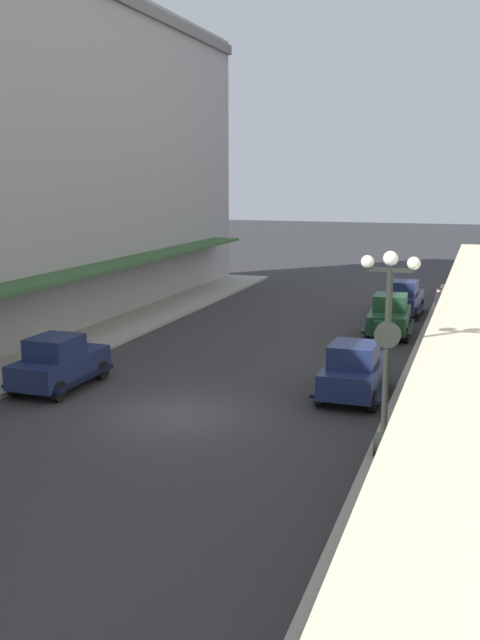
{
  "coord_description": "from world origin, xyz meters",
  "views": [
    {
      "loc": [
        8.5,
        -19.04,
        7.0
      ],
      "look_at": [
        0.0,
        6.0,
        1.8
      ],
      "focal_mm": 40.36,
      "sensor_mm": 36.0,
      "label": 1
    }
  ],
  "objects_px": {
    "pedestrian_0": "(455,303)",
    "pedestrian_1": "(460,308)",
    "parked_car_3": "(390,315)",
    "pedestrian_2": "(438,305)",
    "parked_car_0": "(354,369)",
    "pedestrian_3": "(463,302)",
    "lamp_post_with_clock": "(387,345)",
    "parked_car_1": "(59,361)",
    "parked_car_2": "(403,297)"
  },
  "relations": [
    {
      "from": "parked_car_1",
      "to": "pedestrian_3",
      "type": "xyz_separation_m",
      "value": [
        12.58,
        16.43,
        0.05
      ]
    },
    {
      "from": "parked_car_0",
      "to": "pedestrian_3",
      "type": "xyz_separation_m",
      "value": [
        2.92,
        14.27,
        0.05
      ]
    },
    {
      "from": "parked_car_1",
      "to": "pedestrian_0",
      "type": "height_order",
      "value": "parked_car_1"
    },
    {
      "from": "parked_car_0",
      "to": "pedestrian_3",
      "type": "distance_m",
      "value": 14.56
    },
    {
      "from": "parked_car_1",
      "to": "pedestrian_1",
      "type": "distance_m",
      "value": 19.24
    },
    {
      "from": "parked_car_1",
      "to": "parked_car_3",
      "type": "distance_m",
      "value": 15.45
    },
    {
      "from": "lamp_post_with_clock",
      "to": "pedestrian_0",
      "type": "xyz_separation_m",
      "value": [
        0.94,
        19.03,
        -1.97
      ]
    },
    {
      "from": "lamp_post_with_clock",
      "to": "pedestrian_3",
      "type": "xyz_separation_m",
      "value": [
        1.29,
        19.37,
        -2.0
      ]
    },
    {
      "from": "pedestrian_1",
      "to": "pedestrian_3",
      "type": "bearing_deg",
      "value": 87.81
    },
    {
      "from": "parked_car_1",
      "to": "parked_car_2",
      "type": "distance_m",
      "value": 19.75
    },
    {
      "from": "parked_car_1",
      "to": "pedestrian_0",
      "type": "xyz_separation_m",
      "value": [
        12.22,
        16.09,
        0.07
      ]
    },
    {
      "from": "parked_car_0",
      "to": "pedestrian_2",
      "type": "distance_m",
      "value": 13.2
    },
    {
      "from": "pedestrian_0",
      "to": "pedestrian_2",
      "type": "distance_m",
      "value": 1.14
    },
    {
      "from": "pedestrian_0",
      "to": "pedestrian_1",
      "type": "xyz_separation_m",
      "value": [
        0.29,
        -1.47,
        0.0
      ]
    },
    {
      "from": "parked_car_2",
      "to": "lamp_post_with_clock",
      "type": "height_order",
      "value": "lamp_post_with_clock"
    },
    {
      "from": "pedestrian_2",
      "to": "parked_car_3",
      "type": "bearing_deg",
      "value": -122.26
    },
    {
      "from": "parked_car_0",
      "to": "pedestrian_3",
      "type": "bearing_deg",
      "value": 78.41
    },
    {
      "from": "parked_car_0",
      "to": "pedestrian_2",
      "type": "relative_size",
      "value": 2.55
    },
    {
      "from": "parked_car_2",
      "to": "pedestrian_1",
      "type": "relative_size",
      "value": 2.58
    },
    {
      "from": "parked_car_3",
      "to": "pedestrian_3",
      "type": "height_order",
      "value": "parked_car_3"
    },
    {
      "from": "parked_car_3",
      "to": "pedestrian_2",
      "type": "relative_size",
      "value": 2.58
    },
    {
      "from": "parked_car_0",
      "to": "lamp_post_with_clock",
      "type": "bearing_deg",
      "value": -72.26
    },
    {
      "from": "lamp_post_with_clock",
      "to": "pedestrian_3",
      "type": "bearing_deg",
      "value": 86.19
    },
    {
      "from": "parked_car_1",
      "to": "pedestrian_0",
      "type": "relative_size",
      "value": 2.56
    },
    {
      "from": "parked_car_3",
      "to": "pedestrian_1",
      "type": "height_order",
      "value": "parked_car_3"
    },
    {
      "from": "lamp_post_with_clock",
      "to": "pedestrian_2",
      "type": "relative_size",
      "value": 3.09
    },
    {
      "from": "pedestrian_0",
      "to": "parked_car_1",
      "type": "bearing_deg",
      "value": -127.22
    },
    {
      "from": "parked_car_0",
      "to": "lamp_post_with_clock",
      "type": "height_order",
      "value": "lamp_post_with_clock"
    },
    {
      "from": "parked_car_3",
      "to": "pedestrian_1",
      "type": "xyz_separation_m",
      "value": [
        2.99,
        2.46,
        0.07
      ]
    },
    {
      "from": "pedestrian_2",
      "to": "parked_car_0",
      "type": "bearing_deg",
      "value": -97.89
    },
    {
      "from": "pedestrian_0",
      "to": "lamp_post_with_clock",
      "type": "bearing_deg",
      "value": -92.81
    },
    {
      "from": "pedestrian_0",
      "to": "pedestrian_2",
      "type": "relative_size",
      "value": 1.0
    },
    {
      "from": "parked_car_3",
      "to": "lamp_post_with_clock",
      "type": "bearing_deg",
      "value": -83.33
    },
    {
      "from": "parked_car_0",
      "to": "parked_car_2",
      "type": "height_order",
      "value": "same"
    },
    {
      "from": "pedestrian_2",
      "to": "pedestrian_3",
      "type": "bearing_deg",
      "value": 47.07
    },
    {
      "from": "parked_car_1",
      "to": "pedestrian_3",
      "type": "relative_size",
      "value": 2.6
    },
    {
      "from": "parked_car_0",
      "to": "parked_car_3",
      "type": "bearing_deg",
      "value": 90.75
    },
    {
      "from": "parked_car_2",
      "to": "lamp_post_with_clock",
      "type": "xyz_separation_m",
      "value": [
        1.74,
        -20.22,
        2.04
      ]
    },
    {
      "from": "pedestrian_2",
      "to": "pedestrian_3",
      "type": "distance_m",
      "value": 1.63
    },
    {
      "from": "parked_car_0",
      "to": "pedestrian_0",
      "type": "distance_m",
      "value": 14.16
    },
    {
      "from": "pedestrian_1",
      "to": "pedestrian_2",
      "type": "bearing_deg",
      "value": 149.38
    },
    {
      "from": "parked_car_2",
      "to": "pedestrian_2",
      "type": "bearing_deg",
      "value": -46.92
    },
    {
      "from": "parked_car_2",
      "to": "parked_car_3",
      "type": "xyz_separation_m",
      "value": [
        -0.03,
        -5.12,
        0.0
      ]
    },
    {
      "from": "pedestrian_2",
      "to": "pedestrian_1",
      "type": "bearing_deg",
      "value": -30.62
    },
    {
      "from": "parked_car_0",
      "to": "parked_car_1",
      "type": "xyz_separation_m",
      "value": [
        -9.65,
        -2.17,
        0.0
      ]
    },
    {
      "from": "parked_car_0",
      "to": "pedestrian_2",
      "type": "bearing_deg",
      "value": 82.11
    },
    {
      "from": "parked_car_2",
      "to": "lamp_post_with_clock",
      "type": "bearing_deg",
      "value": -85.09
    },
    {
      "from": "parked_car_1",
      "to": "pedestrian_2",
      "type": "xyz_separation_m",
      "value": [
        11.47,
        15.24,
        0.07
      ]
    },
    {
      "from": "parked_car_3",
      "to": "pedestrian_1",
      "type": "bearing_deg",
      "value": 39.48
    },
    {
      "from": "pedestrian_0",
      "to": "parked_car_2",
      "type": "bearing_deg",
      "value": 155.96
    }
  ]
}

